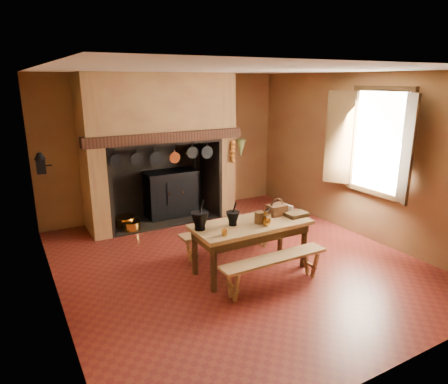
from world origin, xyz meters
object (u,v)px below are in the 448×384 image
at_px(coffee_grinder, 265,218).
at_px(work_table, 251,230).
at_px(bench_front, 274,265).
at_px(wicker_basket, 277,209).
at_px(iron_range, 171,193).
at_px(mixing_bowl, 280,209).

bearing_deg(coffee_grinder, work_table, 132.24).
height_order(bench_front, wicker_basket, wicker_basket).
bearing_deg(iron_range, mixing_bowl, -73.79).
distance_m(iron_range, coffee_grinder, 2.91).
bearing_deg(bench_front, wicker_basket, 52.27).
bearing_deg(work_table, mixing_bowl, 17.36).
xyz_separation_m(work_table, wicker_basket, (0.52, 0.10, 0.20)).
bearing_deg(iron_range, coffee_grinder, -84.88).
bearing_deg(bench_front, work_table, 90.00).
height_order(iron_range, coffee_grinder, iron_range).
bearing_deg(mixing_bowl, work_table, -162.64).
height_order(bench_front, mixing_bowl, mixing_bowl).
bearing_deg(bench_front, coffee_grinder, 69.87).
relative_size(work_table, mixing_bowl, 5.07).
height_order(bench_front, coffee_grinder, coffee_grinder).
relative_size(iron_range, coffee_grinder, 8.40).
bearing_deg(wicker_basket, coffee_grinder, -152.71).
height_order(iron_range, work_table, iron_range).
xyz_separation_m(bench_front, coffee_grinder, (0.18, 0.49, 0.47)).
bearing_deg(mixing_bowl, coffee_grinder, -149.33).
relative_size(mixing_bowl, wicker_basket, 1.19).
xyz_separation_m(work_table, coffee_grinder, (0.18, -0.08, 0.19)).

